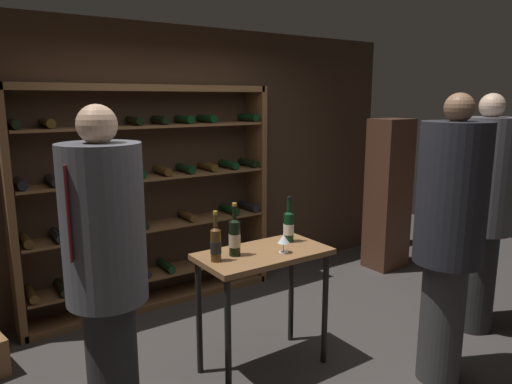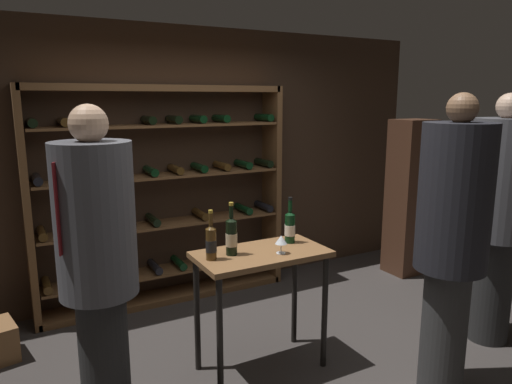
{
  "view_description": "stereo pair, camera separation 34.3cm",
  "coord_description": "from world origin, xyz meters",
  "views": [
    {
      "loc": [
        -1.93,
        -2.57,
        1.99
      ],
      "look_at": [
        -0.04,
        0.22,
        1.32
      ],
      "focal_mm": 33.04,
      "sensor_mm": 36.0,
      "label": 1
    },
    {
      "loc": [
        -1.64,
        -2.74,
        1.99
      ],
      "look_at": [
        -0.04,
        0.22,
        1.32
      ],
      "focal_mm": 33.04,
      "sensor_mm": 36.0,
      "label": 2
    }
  ],
  "objects": [
    {
      "name": "person_guest_khaki",
      "position": [
        -1.2,
        0.03,
        1.08
      ],
      "size": [
        0.46,
        0.46,
        1.96
      ],
      "rotation": [
        0.0,
        0.0,
        1.04
      ],
      "color": "#242424",
      "rests_on": "ground"
    },
    {
      "name": "person_bystander_red_print",
      "position": [
        1.81,
        -0.45,
        1.12
      ],
      "size": [
        0.49,
        0.49,
        2.03
      ],
      "rotation": [
        0.0,
        0.0,
        -1.03
      ],
      "color": "#262626",
      "rests_on": "ground"
    },
    {
      "name": "person_bystander_dark_jacket",
      "position": [
        0.89,
        -0.76,
        1.13
      ],
      "size": [
        0.46,
        0.46,
        2.03
      ],
      "rotation": [
        0.0,
        0.0,
        -2.08
      ],
      "color": "#313131",
      "rests_on": "ground"
    },
    {
      "name": "tasting_table",
      "position": [
        -0.07,
        0.07,
        0.77
      ],
      "size": [
        0.95,
        0.51,
        0.91
      ],
      "color": "brown",
      "rests_on": "ground"
    },
    {
      "name": "display_cabinet",
      "position": [
        2.38,
        1.03,
        0.88
      ],
      "size": [
        0.44,
        0.36,
        1.76
      ],
      "primitive_type": "cube",
      "color": "#4C2D1E",
      "rests_on": "ground"
    },
    {
      "name": "wine_bottle_black_capsule",
      "position": [
        -0.46,
        0.08,
        1.03
      ],
      "size": [
        0.08,
        0.08,
        0.35
      ],
      "color": "#4C3314",
      "rests_on": "tasting_table"
    },
    {
      "name": "ground_plane",
      "position": [
        0.0,
        0.0,
        0.0
      ],
      "size": [
        9.62,
        9.62,
        0.0
      ],
      "primitive_type": "plane",
      "color": "#383330"
    },
    {
      "name": "wine_bottle_green_slim",
      "position": [
        0.22,
        0.16,
        1.04
      ],
      "size": [
        0.08,
        0.08,
        0.35
      ],
      "color": "black",
      "rests_on": "tasting_table"
    },
    {
      "name": "wine_rack",
      "position": [
        -0.32,
        1.6,
        1.05
      ],
      "size": [
        2.47,
        0.32,
        2.11
      ],
      "color": "brown",
      "rests_on": "ground"
    },
    {
      "name": "back_wall",
      "position": [
        0.0,
        1.81,
        1.34
      ],
      "size": [
        5.66,
        0.1,
        2.69
      ],
      "primitive_type": "cube",
      "color": "#3D2B1E",
      "rests_on": "ground"
    },
    {
      "name": "wine_glass_stemmed_center",
      "position": [
        0.03,
        -0.03,
        1.01
      ],
      "size": [
        0.09,
        0.09,
        0.13
      ],
      "color": "silver",
      "rests_on": "tasting_table"
    },
    {
      "name": "wine_bottle_amber_reserve",
      "position": [
        -0.29,
        0.11,
        1.05
      ],
      "size": [
        0.08,
        0.08,
        0.38
      ],
      "color": "black",
      "rests_on": "tasting_table"
    }
  ]
}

